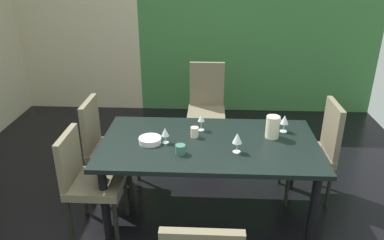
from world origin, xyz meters
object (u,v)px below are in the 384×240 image
cup_north (195,132)px  pitcher_left (273,127)px  wine_glass_west (165,132)px  cup_south (180,149)px  serving_bowl_right (150,140)px  chair_left_near (87,177)px  wine_glass_corner (201,119)px  wine_glass_rear (285,120)px  wine_glass_center (237,138)px  chair_right_far (316,147)px  chair_head_far (206,103)px  chair_left_far (105,142)px  dining_table (209,149)px

cup_north → pitcher_left: size_ratio=0.46×
wine_glass_west → cup_south: bearing=-52.4°
serving_bowl_right → cup_south: cup_south is taller
chair_left_near → wine_glass_corner: bearing=119.7°
wine_glass_west → wine_glass_corner: bearing=42.0°
wine_glass_west → wine_glass_rear: (1.05, 0.28, 0.01)m
wine_glass_center → wine_glass_rear: (0.45, 0.41, -0.01)m
chair_left_near → cup_north: chair_left_near is taller
cup_south → chair_right_far: bearing=22.6°
chair_head_far → chair_left_far: bearing=47.2°
wine_glass_rear → chair_left_far: bearing=178.2°
dining_table → cup_south: size_ratio=22.64×
chair_left_near → chair_right_far: bearing=106.3°
chair_right_far → wine_glass_west: bearing=103.4°
chair_left_near → serving_bowl_right: chair_left_near is taller
serving_bowl_right → chair_left_far: bearing=146.3°
wine_glass_rear → cup_south: wine_glass_rear is taller
chair_left_far → pitcher_left: bearing=83.6°
chair_left_near → wine_glass_corner: chair_left_near is taller
wine_glass_corner → cup_south: size_ratio=1.87×
cup_south → wine_glass_center: bearing=6.6°
chair_head_far → wine_glass_corner: chair_head_far is taller
chair_head_far → wine_glass_center: (0.27, -1.51, 0.28)m
wine_glass_west → chair_right_far: bearing=13.4°
wine_glass_corner → pitcher_left: size_ratio=0.77×
chair_left_near → serving_bowl_right: 0.60m
chair_left_far → chair_left_near: size_ratio=1.06×
chair_right_far → cup_south: size_ratio=11.82×
dining_table → wine_glass_center: bearing=-36.8°
chair_right_far → wine_glass_corner: 1.13m
wine_glass_corner → cup_south: bearing=-108.8°
dining_table → chair_left_near: chair_left_near is taller
cup_north → wine_glass_west: bearing=-152.7°
chair_right_far → chair_head_far: bearing=45.1°
chair_left_near → wine_glass_west: size_ratio=6.38×
cup_south → chair_head_far: bearing=83.1°
wine_glass_corner → pitcher_left: 0.64m
dining_table → chair_right_far: size_ratio=1.92×
chair_head_far → pitcher_left: bearing=115.9°
pitcher_left → chair_right_far: bearing=20.9°
chair_right_far → serving_bowl_right: (-1.52, -0.34, 0.20)m
cup_south → chair_left_far: bearing=146.4°
wine_glass_west → wine_glass_corner: 0.40m
chair_right_far → cup_north: chair_right_far is taller
wine_glass_corner → serving_bowl_right: bearing=-147.4°
cup_north → cup_south: bearing=-107.9°
chair_left_near → wine_glass_west: (0.63, 0.26, 0.30)m
chair_head_far → chair_right_far: 1.49m
wine_glass_west → cup_south: (0.14, -0.19, -0.06)m
dining_table → wine_glass_rear: (0.68, 0.24, 0.19)m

